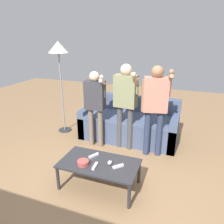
{
  "coord_description": "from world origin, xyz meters",
  "views": [
    {
      "loc": [
        0.95,
        -2.35,
        2.06
      ],
      "look_at": [
        -0.09,
        0.5,
        0.93
      ],
      "focal_mm": 34.53,
      "sensor_mm": 36.0,
      "label": 1
    }
  ],
  "objects_px": {
    "snack_bowl": "(83,163)",
    "player_left": "(95,101)",
    "player_right": "(155,101)",
    "couch": "(129,124)",
    "game_remote_wand_near": "(94,156)",
    "player_center": "(125,98)",
    "game_remote_wand_spare": "(95,166)",
    "game_remote_wand_far": "(118,166)",
    "floor_lamp": "(59,53)",
    "coffee_table": "(99,165)",
    "game_remote_nunchuk": "(110,162)"
  },
  "relations": [
    {
      "from": "snack_bowl",
      "to": "player_left",
      "type": "distance_m",
      "value": 1.32
    },
    {
      "from": "floor_lamp",
      "to": "player_left",
      "type": "distance_m",
      "value": 1.27
    },
    {
      "from": "game_remote_wand_near",
      "to": "game_remote_wand_far",
      "type": "xyz_separation_m",
      "value": [
        0.41,
        -0.13,
        0.0
      ]
    },
    {
      "from": "snack_bowl",
      "to": "game_remote_wand_near",
      "type": "height_order",
      "value": "snack_bowl"
    },
    {
      "from": "player_center",
      "to": "player_right",
      "type": "distance_m",
      "value": 0.54
    },
    {
      "from": "game_remote_wand_far",
      "to": "floor_lamp",
      "type": "bearing_deg",
      "value": 140.13
    },
    {
      "from": "player_left",
      "to": "couch",
      "type": "bearing_deg",
      "value": 47.4
    },
    {
      "from": "couch",
      "to": "game_remote_wand_near",
      "type": "bearing_deg",
      "value": -94.39
    },
    {
      "from": "snack_bowl",
      "to": "game_remote_wand_far",
      "type": "relative_size",
      "value": 1.19
    },
    {
      "from": "coffee_table",
      "to": "player_right",
      "type": "relative_size",
      "value": 0.68
    },
    {
      "from": "floor_lamp",
      "to": "game_remote_wand_spare",
      "type": "distance_m",
      "value": 2.48
    },
    {
      "from": "snack_bowl",
      "to": "game_remote_wand_far",
      "type": "bearing_deg",
      "value": 12.7
    },
    {
      "from": "game_remote_wand_near",
      "to": "player_left",
      "type": "bearing_deg",
      "value": 112.52
    },
    {
      "from": "player_center",
      "to": "snack_bowl",
      "type": "bearing_deg",
      "value": -98.69
    },
    {
      "from": "snack_bowl",
      "to": "game_remote_nunchuk",
      "type": "height_order",
      "value": "snack_bowl"
    },
    {
      "from": "couch",
      "to": "player_right",
      "type": "xyz_separation_m",
      "value": [
        0.56,
        -0.51,
        0.69
      ]
    },
    {
      "from": "game_remote_wand_far",
      "to": "game_remote_wand_spare",
      "type": "bearing_deg",
      "value": -161.56
    },
    {
      "from": "couch",
      "to": "player_left",
      "type": "distance_m",
      "value": 0.96
    },
    {
      "from": "floor_lamp",
      "to": "coffee_table",
      "type": "bearing_deg",
      "value": -44.61
    },
    {
      "from": "coffee_table",
      "to": "snack_bowl",
      "type": "distance_m",
      "value": 0.23
    },
    {
      "from": "snack_bowl",
      "to": "game_remote_wand_far",
      "type": "xyz_separation_m",
      "value": [
        0.46,
        0.1,
        -0.01
      ]
    },
    {
      "from": "floor_lamp",
      "to": "player_left",
      "type": "xyz_separation_m",
      "value": [
        0.93,
        -0.38,
        -0.78
      ]
    },
    {
      "from": "game_remote_nunchuk",
      "to": "game_remote_wand_near",
      "type": "relative_size",
      "value": 0.56
    },
    {
      "from": "game_remote_wand_near",
      "to": "game_remote_wand_spare",
      "type": "distance_m",
      "value": 0.26
    },
    {
      "from": "coffee_table",
      "to": "floor_lamp",
      "type": "height_order",
      "value": "floor_lamp"
    },
    {
      "from": "floor_lamp",
      "to": "game_remote_wand_far",
      "type": "height_order",
      "value": "floor_lamp"
    },
    {
      "from": "player_center",
      "to": "player_right",
      "type": "height_order",
      "value": "player_right"
    },
    {
      "from": "game_remote_wand_far",
      "to": "coffee_table",
      "type": "bearing_deg",
      "value": 177.23
    },
    {
      "from": "player_center",
      "to": "game_remote_wand_far",
      "type": "distance_m",
      "value": 1.35
    },
    {
      "from": "player_left",
      "to": "player_right",
      "type": "bearing_deg",
      "value": 2.23
    },
    {
      "from": "player_right",
      "to": "game_remote_wand_near",
      "type": "xyz_separation_m",
      "value": [
        -0.68,
        -0.98,
        -0.6
      ]
    },
    {
      "from": "player_left",
      "to": "game_remote_wand_far",
      "type": "relative_size",
      "value": 10.69
    },
    {
      "from": "snack_bowl",
      "to": "game_remote_wand_far",
      "type": "height_order",
      "value": "snack_bowl"
    },
    {
      "from": "player_left",
      "to": "game_remote_wand_near",
      "type": "distance_m",
      "value": 1.13
    },
    {
      "from": "snack_bowl",
      "to": "game_remote_wand_near",
      "type": "distance_m",
      "value": 0.24
    },
    {
      "from": "player_center",
      "to": "game_remote_wand_spare",
      "type": "distance_m",
      "value": 1.41
    },
    {
      "from": "player_right",
      "to": "snack_bowl",
      "type": "bearing_deg",
      "value": -120.95
    },
    {
      "from": "coffee_table",
      "to": "snack_bowl",
      "type": "relative_size",
      "value": 6.79
    },
    {
      "from": "game_remote_nunchuk",
      "to": "game_remote_wand_spare",
      "type": "height_order",
      "value": "game_remote_nunchuk"
    },
    {
      "from": "coffee_table",
      "to": "snack_bowl",
      "type": "height_order",
      "value": "snack_bowl"
    },
    {
      "from": "player_center",
      "to": "player_right",
      "type": "xyz_separation_m",
      "value": [
        0.53,
        -0.07,
        0.01
      ]
    },
    {
      "from": "coffee_table",
      "to": "game_remote_wand_spare",
      "type": "xyz_separation_m",
      "value": [
        -0.01,
        -0.11,
        0.06
      ]
    },
    {
      "from": "couch",
      "to": "floor_lamp",
      "type": "xyz_separation_m",
      "value": [
        -1.44,
        -0.17,
        1.38
      ]
    },
    {
      "from": "player_left",
      "to": "player_right",
      "type": "xyz_separation_m",
      "value": [
        1.07,
        0.04,
        0.09
      ]
    },
    {
      "from": "coffee_table",
      "to": "player_left",
      "type": "relative_size",
      "value": 0.75
    },
    {
      "from": "floor_lamp",
      "to": "game_remote_wand_spare",
      "type": "xyz_separation_m",
      "value": [
        1.44,
        -1.55,
        -1.29
      ]
    },
    {
      "from": "couch",
      "to": "player_right",
      "type": "distance_m",
      "value": 1.03
    },
    {
      "from": "game_remote_wand_near",
      "to": "game_remote_wand_far",
      "type": "relative_size",
      "value": 1.18
    },
    {
      "from": "coffee_table",
      "to": "player_right",
      "type": "distance_m",
      "value": 1.39
    },
    {
      "from": "player_left",
      "to": "game_remote_wand_near",
      "type": "relative_size",
      "value": 9.09
    }
  ]
}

